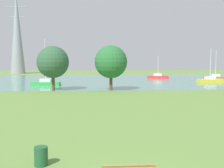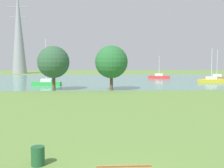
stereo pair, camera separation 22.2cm
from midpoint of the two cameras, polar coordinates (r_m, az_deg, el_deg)
name	(u,v)px [view 1 (the left image)]	position (r m, az deg, el deg)	size (l,w,h in m)	color
ground_plane	(106,99)	(30.95, -1.35, -3.10)	(160.00, 160.00, 0.00)	olive
litter_bin	(41,156)	(12.33, -14.83, -14.10)	(0.56, 0.56, 0.80)	#1E512D
water_surface	(102,80)	(58.79, -2.15, 0.81)	(140.00, 40.00, 0.02)	slate
sailboat_green	(46,83)	(48.02, -13.55, 0.26)	(4.88, 1.78, 7.72)	green
sailboat_red	(158,77)	(64.57, 9.27, 1.52)	(5.03, 2.83, 5.19)	red
sailboat_brown	(215,77)	(65.65, 20.32, 1.34)	(5.00, 2.42, 6.45)	brown
sailboat_yellow	(210,80)	(56.17, 19.33, 0.78)	(4.94, 2.04, 6.39)	yellow
tree_east_near	(53,62)	(39.97, -12.17, 4.40)	(4.49, 4.49, 6.26)	brown
tree_east_far	(111,62)	(39.26, -0.38, 4.53)	(4.61, 4.61, 6.34)	brown
electricity_pylon	(17,32)	(90.56, -18.95, 10.03)	(6.40, 4.40, 25.16)	gray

